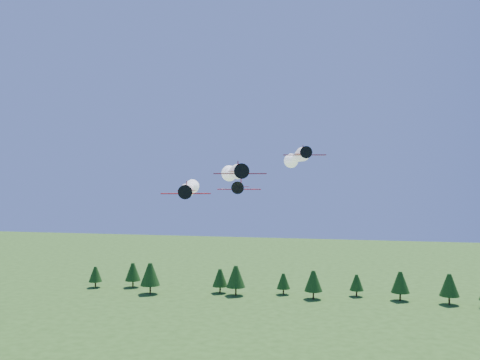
% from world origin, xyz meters
% --- Properties ---
extents(plane_lead, '(16.71, 43.00, 3.70)m').
position_xyz_m(plane_lead, '(-5.86, 16.50, 46.08)').
color(plane_lead, black).
rests_on(plane_lead, ground).
extents(plane_left, '(20.84, 57.36, 3.70)m').
position_xyz_m(plane_left, '(-18.27, 27.79, 42.70)').
color(plane_left, black).
rests_on(plane_left, ground).
extents(plane_right, '(13.07, 50.25, 3.70)m').
position_xyz_m(plane_right, '(5.77, 29.93, 49.30)').
color(plane_right, black).
rests_on(plane_right, ground).
extents(plane_slot, '(8.39, 9.12, 2.93)m').
position_xyz_m(plane_slot, '(-2.46, 8.39, 43.20)').
color(plane_slot, black).
rests_on(plane_slot, ground).
extents(treeline, '(178.52, 18.47, 11.88)m').
position_xyz_m(treeline, '(2.89, 108.47, 6.67)').
color(treeline, '#382314').
rests_on(treeline, ground).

